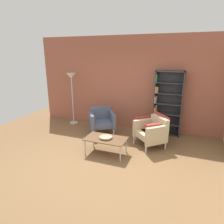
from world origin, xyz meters
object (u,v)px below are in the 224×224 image
(coffee_table_low, at_px, (106,139))
(decorative_bowl, at_px, (106,137))
(armchair_spare_guest, at_px, (152,131))
(floor_lamp_torchiere, at_px, (72,82))
(armchair_corner_red, at_px, (102,120))
(armchair_by_bookshelf, at_px, (153,128))
(bookshelf_tall, at_px, (166,104))

(coffee_table_low, relative_size, decorative_bowl, 3.12)
(coffee_table_low, height_order, decorative_bowl, decorative_bowl)
(armchair_spare_guest, height_order, floor_lamp_torchiere, floor_lamp_torchiere)
(armchair_spare_guest, bearing_deg, armchair_corner_red, -146.86)
(armchair_spare_guest, height_order, armchair_by_bookshelf, same)
(decorative_bowl, height_order, armchair_corner_red, armchair_corner_red)
(coffee_table_low, relative_size, armchair_by_bookshelf, 1.05)
(decorative_bowl, xyz_separation_m, armchair_spare_guest, (0.97, 0.80, -0.02))
(floor_lamp_torchiere, bearing_deg, decorative_bowl, -40.68)
(decorative_bowl, relative_size, armchair_spare_guest, 0.34)
(decorative_bowl, bearing_deg, armchair_corner_red, 118.28)
(coffee_table_low, bearing_deg, armchair_by_bookshelf, 47.61)
(armchair_corner_red, height_order, floor_lamp_torchiere, floor_lamp_torchiere)
(coffee_table_low, xyz_separation_m, armchair_spare_guest, (0.97, 0.80, 0.05))
(coffee_table_low, height_order, armchair_by_bookshelf, armchair_by_bookshelf)
(bookshelf_tall, relative_size, floor_lamp_torchiere, 1.09)
(bookshelf_tall, relative_size, armchair_corner_red, 2.02)
(decorative_bowl, bearing_deg, coffee_table_low, -90.00)
(floor_lamp_torchiere, bearing_deg, coffee_table_low, -40.68)
(armchair_by_bookshelf, bearing_deg, decorative_bowl, -81.76)
(decorative_bowl, distance_m, armchair_by_bookshelf, 1.41)
(decorative_bowl, relative_size, armchair_corner_red, 0.34)
(decorative_bowl, xyz_separation_m, armchair_by_bookshelf, (0.95, 1.04, -0.02))
(armchair_corner_red, bearing_deg, decorative_bowl, -95.11)
(bookshelf_tall, relative_size, coffee_table_low, 1.90)
(decorative_bowl, height_order, floor_lamp_torchiere, floor_lamp_torchiere)
(armchair_corner_red, height_order, armchair_by_bookshelf, same)
(coffee_table_low, bearing_deg, armchair_corner_red, 118.28)
(coffee_table_low, distance_m, decorative_bowl, 0.07)
(bookshelf_tall, height_order, floor_lamp_torchiere, bookshelf_tall)
(bookshelf_tall, bearing_deg, coffee_table_low, -122.97)
(armchair_spare_guest, bearing_deg, decorative_bowl, -94.16)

